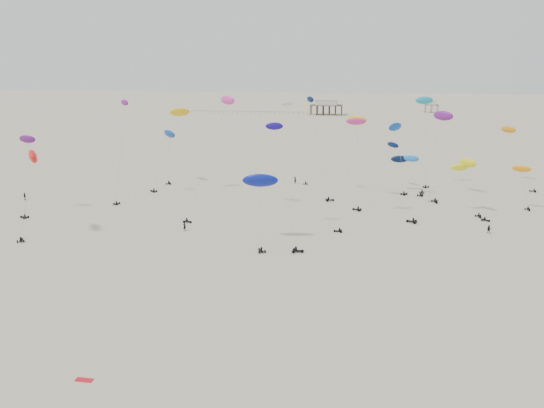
% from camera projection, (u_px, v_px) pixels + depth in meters
% --- Properties ---
extents(ground_plane, '(900.00, 900.00, 0.00)m').
position_uv_depth(ground_plane, '(323.00, 149.00, 203.21)').
color(ground_plane, '#C1B699').
extents(pavilion_main, '(21.00, 13.00, 9.80)m').
position_uv_depth(pavilion_main, '(326.00, 108.00, 346.78)').
color(pavilion_main, brown).
rests_on(pavilion_main, ground).
extents(pavilion_small, '(9.00, 7.00, 8.00)m').
position_uv_depth(pavilion_small, '(432.00, 107.00, 363.81)').
color(pavilion_small, brown).
rests_on(pavilion_small, ground).
extents(pier_fence, '(80.20, 0.20, 1.50)m').
position_uv_depth(pier_fence, '(249.00, 112.00, 356.37)').
color(pier_fence, black).
rests_on(pier_fence, ground).
extents(rig_0, '(4.83, 4.06, 10.03)m').
position_uv_depth(rig_0, '(523.00, 176.00, 116.62)').
color(rig_0, black).
rests_on(rig_0, ground).
extents(rig_1, '(9.21, 12.69, 23.23)m').
position_uv_depth(rig_1, '(293.00, 131.00, 146.80)').
color(rig_1, black).
rests_on(rig_1, ground).
extents(rig_2, '(6.97, 16.89, 21.64)m').
position_uv_depth(rig_2, '(400.00, 152.00, 114.21)').
color(rig_2, black).
rests_on(rig_2, ground).
extents(rig_3, '(8.33, 10.92, 12.45)m').
position_uv_depth(rig_3, '(419.00, 172.00, 127.95)').
color(rig_3, black).
rests_on(rig_3, ground).
extents(rig_4, '(6.91, 7.16, 11.14)m').
position_uv_depth(rig_4, '(464.00, 178.00, 113.80)').
color(rig_4, black).
rests_on(rig_4, ground).
extents(rig_5, '(6.07, 13.26, 14.13)m').
position_uv_depth(rig_5, '(396.00, 157.00, 136.34)').
color(rig_5, black).
rests_on(rig_5, ground).
extents(rig_6, '(6.40, 10.09, 12.66)m').
position_uv_depth(rig_6, '(471.00, 172.00, 112.52)').
color(rig_6, black).
rests_on(rig_6, ground).
extents(rig_7, '(9.33, 16.37, 24.60)m').
position_uv_depth(rig_7, '(284.00, 176.00, 96.39)').
color(rig_7, black).
rests_on(rig_7, ground).
extents(rig_8, '(4.91, 9.36, 16.18)m').
position_uv_depth(rig_8, '(32.00, 165.00, 97.35)').
color(rig_8, black).
rests_on(rig_8, ground).
extents(rig_9, '(5.32, 8.92, 16.91)m').
position_uv_depth(rig_9, '(26.00, 157.00, 113.31)').
color(rig_9, black).
rests_on(rig_9, ground).
extents(rig_10, '(10.11, 7.11, 21.12)m').
position_uv_depth(rig_10, '(175.00, 125.00, 132.28)').
color(rig_10, black).
rests_on(rig_10, ground).
extents(rig_11, '(8.45, 11.97, 24.45)m').
position_uv_depth(rig_11, '(318.00, 141.00, 127.35)').
color(rig_11, black).
rests_on(rig_11, ground).
extents(rig_12, '(5.14, 15.33, 23.14)m').
position_uv_depth(rig_12, '(353.00, 141.00, 107.96)').
color(rig_12, black).
rests_on(rig_12, ground).
extents(rig_13, '(7.25, 16.55, 19.06)m').
position_uv_depth(rig_13, '(512.00, 139.00, 142.44)').
color(rig_13, black).
rests_on(rig_13, ground).
extents(rig_14, '(8.54, 17.04, 26.95)m').
position_uv_depth(rig_14, '(220.00, 122.00, 113.36)').
color(rig_14, black).
rests_on(rig_14, ground).
extents(rig_15, '(6.81, 10.14, 13.22)m').
position_uv_depth(rig_15, '(260.00, 186.00, 94.71)').
color(rig_15, black).
rests_on(rig_15, ground).
extents(rig_16, '(7.74, 5.85, 20.70)m').
position_uv_depth(rig_16, '(440.00, 128.00, 126.92)').
color(rig_16, black).
rests_on(rig_16, ground).
extents(rig_17, '(5.18, 14.73, 21.15)m').
position_uv_depth(rig_17, '(357.00, 136.00, 122.30)').
color(rig_17, black).
rests_on(rig_17, ground).
extents(rig_18, '(8.88, 3.96, 9.74)m').
position_uv_depth(rig_18, '(404.00, 166.00, 133.68)').
color(rig_18, black).
rests_on(rig_18, ground).
extents(rig_19, '(5.68, 7.72, 14.49)m').
position_uv_depth(rig_19, '(169.00, 141.00, 143.46)').
color(rig_19, black).
rests_on(rig_19, ground).
extents(rig_20, '(3.91, 13.02, 23.91)m').
position_uv_depth(rig_20, '(122.00, 134.00, 124.97)').
color(rig_20, black).
rests_on(rig_20, ground).
extents(rig_21, '(4.95, 5.72, 23.40)m').
position_uv_depth(rig_21, '(425.00, 113.00, 137.29)').
color(rig_21, black).
rests_on(rig_21, ground).
extents(spectator_0, '(0.84, 0.68, 2.03)m').
position_uv_depth(spectator_0, '(185.00, 231.00, 102.65)').
color(spectator_0, black).
rests_on(spectator_0, ground).
extents(spectator_1, '(1.09, 0.94, 1.94)m').
position_uv_depth(spectator_1, '(488.00, 234.00, 100.86)').
color(spectator_1, black).
rests_on(spectator_1, ground).
extents(spectator_2, '(1.38, 1.20, 2.06)m').
position_uv_depth(spectator_2, '(25.00, 200.00, 126.15)').
color(spectator_2, black).
rests_on(spectator_2, ground).
extents(spectator_3, '(1.03, 0.95, 2.32)m').
position_uv_depth(spectator_3, '(295.00, 184.00, 143.86)').
color(spectator_3, black).
rests_on(spectator_3, ground).
extents(grounded_kite_b, '(1.80, 0.70, 0.07)m').
position_uv_depth(grounded_kite_b, '(84.00, 380.00, 53.74)').
color(grounded_kite_b, red).
rests_on(grounded_kite_b, ground).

